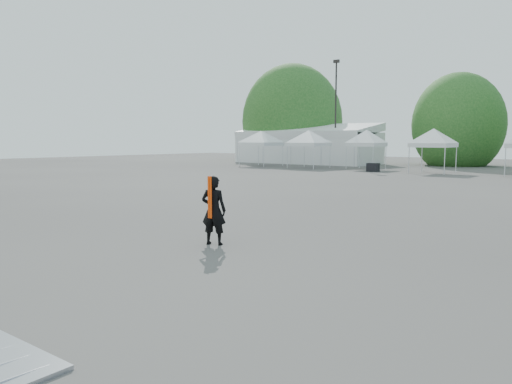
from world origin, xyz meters
The scene contains 11 objects.
ground centered at (0.00, 0.00, 0.00)m, with size 120.00×120.00×0.00m, color #474442.
marquee centered at (-22.00, 35.00, 1.97)m, with size 15.00×6.25×4.23m.
light_pole_west centered at (-18.00, 34.00, 5.77)m, with size 0.60×0.25×10.30m.
tree_far_w centered at (-26.00, 38.00, 4.54)m, with size 4.80×4.80×7.30m.
tree_mid_w centered at (-8.00, 40.00, 3.93)m, with size 4.16×4.16×6.33m.
tent_a centered at (-22.34, 27.55, 3.06)m, with size 4.48×4.48×3.88m.
tent_b centered at (-16.83, 27.35, 3.06)m, with size 4.12×4.12×3.88m.
tent_c centered at (-12.13, 28.99, 3.06)m, with size 3.74×3.74×3.88m.
tent_d centered at (-5.97, 27.55, 3.06)m, with size 3.99×3.99×3.88m.
man centered at (-1.05, -1.41, 0.83)m, with size 0.71×0.60×1.65m.
crate_west centered at (-10.15, 26.23, 0.34)m, with size 0.86×0.67×0.67m, color black.
Camera 1 is at (7.06, -9.93, 2.49)m, focal length 35.00 mm.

